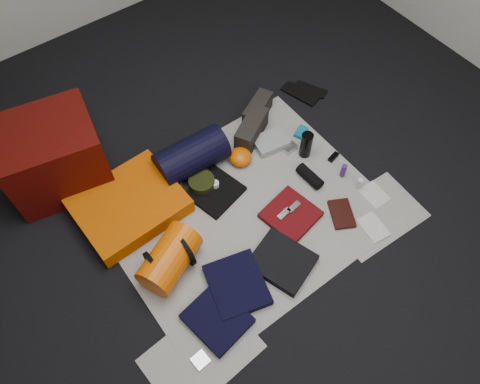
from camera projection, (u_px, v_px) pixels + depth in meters
floor at (245, 214)px, 2.95m from camera, size 4.50×4.50×0.02m
newspaper_mat at (245, 213)px, 2.94m from camera, size 1.60×1.30×0.01m
newspaper_sheet_front_left at (202, 353)px, 2.48m from camera, size 0.61×0.44×0.00m
newspaper_sheet_front_right at (375, 215)px, 2.93m from camera, size 0.60×0.43×0.00m
red_cabinet at (53, 156)px, 2.88m from camera, size 0.67×0.59×0.49m
sleeping_pad at (129, 206)px, 2.90m from camera, size 0.65×0.54×0.11m
stuff_sack at (170, 259)px, 2.65m from camera, size 0.43×0.36×0.22m
sack_strap_left at (154, 269)px, 2.62m from camera, size 0.02×0.22×0.22m
sack_strap_right at (184, 249)px, 2.68m from camera, size 0.03×0.22×0.22m
navy_duffel at (192, 156)px, 3.03m from camera, size 0.47×0.26×0.24m
boonie_brim at (202, 187)px, 3.04m from camera, size 0.26×0.26×0.01m
boonie_crown at (202, 183)px, 3.00m from camera, size 0.17×0.17×0.07m
hiking_boot_left at (252, 130)px, 3.20m from camera, size 0.34×0.26×0.16m
hiking_boot_right at (258, 110)px, 3.30m from camera, size 0.30×0.22×0.14m
flip_flop_left at (300, 94)px, 3.48m from camera, size 0.18×0.30×0.02m
flip_flop_right at (310, 90)px, 3.51m from camera, size 0.19×0.26×0.01m
trousers_navy_a at (217, 318)px, 2.55m from camera, size 0.33×0.36×0.05m
trousers_navy_b at (237, 285)px, 2.65m from camera, size 0.38×0.41×0.05m
trousers_charcoal at (282, 261)px, 2.73m from camera, size 0.38×0.41×0.05m
black_tshirt at (215, 192)px, 3.00m from camera, size 0.36×0.34×0.03m
red_shirt at (291, 215)px, 2.91m from camera, size 0.34×0.34×0.04m
orange_stuff_sack at (240, 157)px, 3.11m from camera, size 0.16×0.16×0.10m
first_aid_pouch at (270, 142)px, 3.20m from camera, size 0.25×0.20×0.06m
water_bottle at (306, 145)px, 3.10m from camera, size 0.10×0.10×0.20m
speaker at (310, 176)px, 3.04m from camera, size 0.08×0.20×0.08m
compact_camera at (290, 148)px, 3.19m from camera, size 0.10×0.06×0.04m
cyan_case at (301, 132)px, 3.27m from camera, size 0.12×0.10×0.03m
toiletry_purple at (343, 171)px, 3.05m from camera, size 0.04×0.04×0.11m
toiletry_clear at (359, 184)px, 2.99m from camera, size 0.04×0.04×0.10m
paperback_book at (342, 214)px, 2.92m from camera, size 0.21×0.24×0.03m
map_booklet at (373, 227)px, 2.88m from camera, size 0.15×0.21×0.01m
map_printout at (374, 195)px, 3.01m from camera, size 0.14×0.18×0.01m
sunglasses at (333, 157)px, 3.16m from camera, size 0.09×0.05×0.02m
key_cluster at (200, 360)px, 2.45m from camera, size 0.09×0.09×0.01m
tape_roll at (215, 184)px, 3.00m from camera, size 0.05×0.05×0.03m
energy_bar_a at (284, 214)px, 2.88m from camera, size 0.10×0.05×0.01m
energy_bar_b at (294, 207)px, 2.91m from camera, size 0.10×0.05×0.01m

